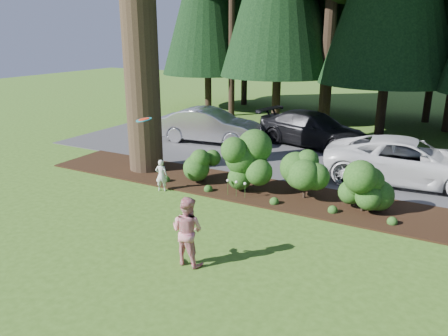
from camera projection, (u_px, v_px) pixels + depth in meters
name	position (u px, v px, depth m)	size (l,w,h in m)	color
ground	(205.00, 229.00, 11.51)	(80.00, 80.00, 0.00)	#365C1A
mulch_bed	(256.00, 190.00, 14.22)	(16.00, 2.50, 0.05)	black
driveway	(300.00, 159.00, 17.78)	(22.00, 6.00, 0.03)	#38383A
shrub_row	(278.00, 172.00, 13.54)	(6.53, 1.60, 1.61)	#1B4114
lily_cluster	(236.00, 183.00, 13.51)	(0.69, 0.09, 0.57)	#1B4114
car_silver_wagon	(210.00, 126.00, 20.23)	(1.65, 4.74, 1.56)	#A8A8AD
car_white_suv	(408.00, 161.00, 14.74)	(2.53, 5.48, 1.52)	silver
car_dark_suv	(313.00, 129.00, 19.58)	(2.12, 5.20, 1.51)	black
child	(161.00, 175.00, 14.10)	(0.39, 0.25, 1.06)	silver
adult	(187.00, 231.00, 9.58)	(0.77, 0.60, 1.58)	red
frisbee	(144.00, 120.00, 14.15)	(0.53, 0.52, 0.15)	teal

